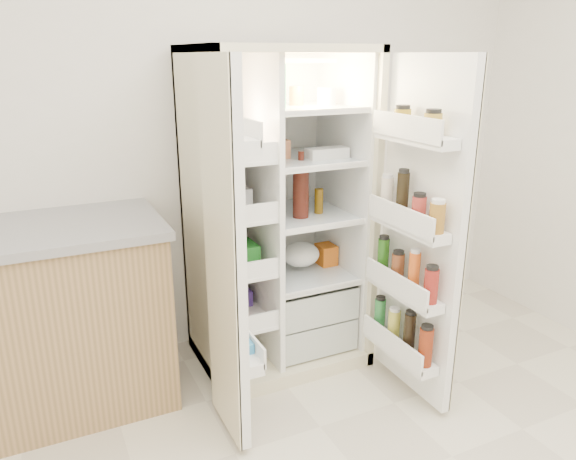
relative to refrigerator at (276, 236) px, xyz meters
name	(u,v)px	position (x,y,z in m)	size (l,w,h in m)	color
wall_back	(234,126)	(-0.11, 0.35, 0.61)	(4.00, 0.02, 2.70)	white
refrigerator	(276,236)	(0.00, 0.00, 0.00)	(0.92, 0.70, 1.80)	beige
freezer_door	(226,260)	(-0.51, -0.60, 0.15)	(0.15, 0.40, 1.72)	white
fridge_door	(418,239)	(0.47, -0.70, 0.13)	(0.17, 0.58, 1.72)	white
kitchen_counter	(30,323)	(-1.34, 0.00, -0.26)	(1.34, 0.71, 0.97)	#A07B50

